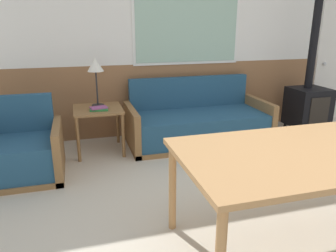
{
  "coord_description": "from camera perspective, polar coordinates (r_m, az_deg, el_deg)",
  "views": [
    {
      "loc": [
        -1.61,
        -1.99,
        1.61
      ],
      "look_at": [
        -0.7,
        1.22,
        0.55
      ],
      "focal_mm": 35.0,
      "sensor_mm": 36.0,
      "label": 1
    }
  ],
  "objects": [
    {
      "name": "wall_back",
      "position": [
        4.9,
        3.46,
        14.66
      ],
      "size": [
        7.2,
        0.09,
        2.7
      ],
      "color": "#8E603D",
      "rests_on": "ground_plane"
    },
    {
      "name": "wood_stove",
      "position": [
        5.35,
        23.27,
        4.42
      ],
      "size": [
        0.53,
        0.51,
        2.3
      ],
      "color": "black",
      "rests_on": "ground_plane"
    },
    {
      "name": "book_stack",
      "position": [
        4.09,
        -11.93,
        2.98
      ],
      "size": [
        0.23,
        0.18,
        0.04
      ],
      "color": "#2D7F3D",
      "rests_on": "side_table"
    },
    {
      "name": "dining_table",
      "position": [
        2.55,
        24.69,
        -4.9
      ],
      "size": [
        2.0,
        1.02,
        0.76
      ],
      "color": "#B27F4C",
      "rests_on": "ground_plane"
    },
    {
      "name": "armchair",
      "position": [
        3.87,
        -24.64,
        -4.5
      ],
      "size": [
        0.92,
        0.79,
        0.84
      ],
      "rotation": [
        0.0,
        0.0,
        0.2
      ],
      "color": "olive",
      "rests_on": "ground_plane"
    },
    {
      "name": "table_lamp",
      "position": [
        4.21,
        -12.52,
        9.87
      ],
      "size": [
        0.2,
        0.2,
        0.61
      ],
      "color": "#262628",
      "rests_on": "side_table"
    },
    {
      "name": "side_table",
      "position": [
        4.22,
        -12.06,
        1.93
      ],
      "size": [
        0.6,
        0.6,
        0.58
      ],
      "color": "olive",
      "rests_on": "ground_plane"
    },
    {
      "name": "ground_plane",
      "position": [
        3.02,
        20.14,
        -15.73
      ],
      "size": [
        16.0,
        16.0,
        0.0
      ],
      "primitive_type": "plane",
      "color": "beige"
    },
    {
      "name": "couch",
      "position": [
        4.58,
        5.15,
        0.38
      ],
      "size": [
        1.94,
        0.88,
        0.86
      ],
      "color": "olive",
      "rests_on": "ground_plane"
    }
  ]
}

